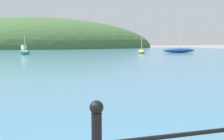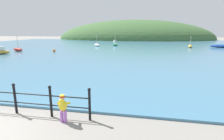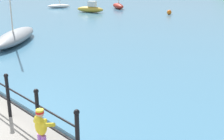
{
  "view_description": "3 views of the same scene",
  "coord_description": "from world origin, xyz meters",
  "views": [
    {
      "loc": [
        -0.4,
        -0.62,
        1.71
      ],
      "look_at": [
        1.72,
        6.5,
        0.89
      ],
      "focal_mm": 42.0,
      "sensor_mm": 36.0,
      "label": 1
    },
    {
      "loc": [
        4.91,
        -3.97,
        3.11
      ],
      "look_at": [
        3.29,
        4.56,
        1.19
      ],
      "focal_mm": 28.0,
      "sensor_mm": 36.0,
      "label": 2
    },
    {
      "loc": [
        7.45,
        -1.73,
        3.74
      ],
      "look_at": [
        0.76,
        4.63,
        0.76
      ],
      "focal_mm": 50.0,
      "sensor_mm": 36.0,
      "label": 3
    }
  ],
  "objects": [
    {
      "name": "far_hillside",
      "position": [
        0.0,
        67.98,
        0.0
      ],
      "size": [
        61.17,
        33.65,
        15.23
      ],
      "color": "#3D6033",
      "rests_on": "ground"
    },
    {
      "name": "boat_green_fishing",
      "position": [
        19.37,
        32.43,
        0.44
      ],
      "size": [
        4.93,
        1.49,
        6.0
      ],
      "color": "#1E4793",
      "rests_on": "water"
    },
    {
      "name": "water",
      "position": [
        0.0,
        32.0,
        0.05
      ],
      "size": [
        80.0,
        60.0,
        0.1
      ],
      "primitive_type": "cube",
      "color": "teal",
      "rests_on": "ground"
    },
    {
      "name": "boat_twin_mast",
      "position": [
        13.3,
        31.68,
        0.37
      ],
      "size": [
        0.83,
        2.07,
        2.14
      ],
      "color": "gold",
      "rests_on": "water"
    },
    {
      "name": "boat_white_sailboat",
      "position": [
        -1.52,
        33.26,
        0.48
      ],
      "size": [
        1.76,
        2.36,
        2.44
      ],
      "color": "#287551",
      "rests_on": "water"
    }
  ]
}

